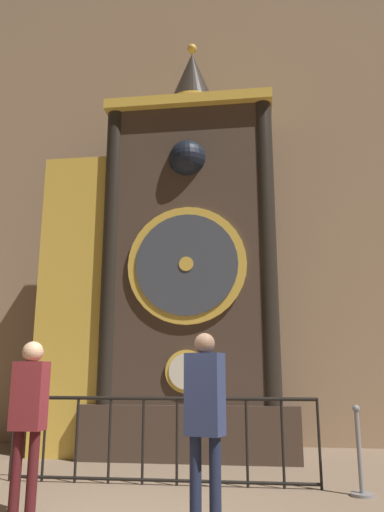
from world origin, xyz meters
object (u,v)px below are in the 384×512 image
clock_tower (169,272)px  visitor_near (29,408)px  stanchion_post (360,466)px  visitor_far (205,411)px

clock_tower → visitor_near: (-0.78, -4.00, -2.25)m
clock_tower → stanchion_post: bearing=-42.5°
visitor_near → stanchion_post: (3.62, 1.40, -0.73)m
clock_tower → visitor_far: size_ratio=4.59×
visitor_near → visitor_far: bearing=-9.4°
visitor_near → visitor_far: size_ratio=0.98×
visitor_near → visitor_far: (1.92, -0.39, 0.01)m
clock_tower → stanchion_post: 4.87m
clock_tower → stanchion_post: size_ratio=7.93×
stanchion_post → visitor_near: bearing=-158.8°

